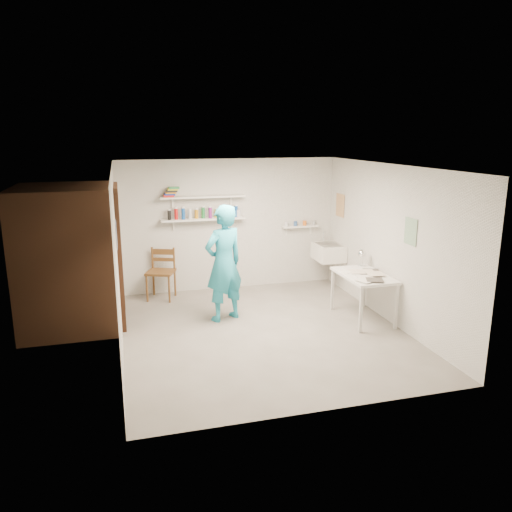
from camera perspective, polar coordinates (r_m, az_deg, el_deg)
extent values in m
cube|color=slate|center=(7.43, 0.82, -8.68)|extent=(4.00, 4.50, 0.02)
cube|color=silver|center=(6.88, 0.89, 10.28)|extent=(4.00, 4.50, 0.02)
cube|color=silver|center=(9.21, -3.06, 3.58)|extent=(4.00, 0.02, 2.40)
cube|color=silver|center=(5.01, 8.08, -5.37)|extent=(4.00, 0.02, 2.40)
cube|color=silver|center=(6.80, -15.65, -0.62)|extent=(0.02, 4.50, 2.40)
cube|color=silver|center=(7.85, 15.11, 1.32)|extent=(0.02, 4.50, 2.40)
cube|color=black|center=(7.86, -15.42, -0.18)|extent=(0.02, 0.90, 2.00)
cube|color=brown|center=(7.89, -20.60, -0.15)|extent=(1.40, 1.50, 2.10)
cube|color=brown|center=(7.69, -15.77, 7.45)|extent=(0.06, 1.05, 0.10)
cube|color=brown|center=(7.38, -15.25, -1.07)|extent=(0.06, 0.10, 2.00)
cube|color=brown|center=(8.35, -15.30, 0.64)|extent=(0.06, 0.10, 2.00)
cube|color=white|center=(8.96, -6.03, 4.22)|extent=(1.50, 0.22, 0.03)
cube|color=white|center=(8.91, -6.09, 6.76)|extent=(1.50, 0.22, 0.03)
cube|color=white|center=(9.51, 5.05, 3.39)|extent=(0.70, 0.14, 0.03)
cube|color=#334C7F|center=(6.77, -15.66, 2.36)|extent=(0.01, 0.28, 0.36)
cube|color=#995933|center=(9.35, 9.58, 5.74)|extent=(0.01, 0.34, 0.42)
cube|color=#3F724C|center=(7.32, 17.25, 2.69)|extent=(0.01, 0.30, 0.38)
cube|color=white|center=(9.32, 8.30, 0.44)|extent=(0.48, 0.60, 0.30)
imported|color=#259FBB|center=(7.64, -3.69, -0.85)|extent=(0.78, 0.66, 1.81)
cylinder|color=beige|center=(7.78, -3.40, 1.71)|extent=(0.31, 0.16, 0.33)
cube|color=brown|center=(8.84, -10.85, -1.82)|extent=(0.58, 0.57, 0.97)
cube|color=white|center=(7.96, 12.11, -4.57)|extent=(0.66, 1.09, 0.73)
sphere|color=silver|center=(8.26, 12.04, 0.31)|extent=(0.14, 0.14, 0.14)
cylinder|color=black|center=(8.87, -10.11, 4.63)|extent=(0.06, 0.06, 0.17)
cylinder|color=red|center=(8.88, -9.29, 4.68)|extent=(0.06, 0.06, 0.17)
cylinder|color=blue|center=(8.90, -8.48, 4.72)|extent=(0.06, 0.06, 0.17)
cylinder|color=white|center=(8.91, -7.66, 4.77)|extent=(0.06, 0.06, 0.17)
cylinder|color=orange|center=(8.93, -6.85, 4.81)|extent=(0.06, 0.06, 0.17)
cylinder|color=#268C3F|center=(8.95, -6.04, 4.85)|extent=(0.06, 0.06, 0.17)
cylinder|color=#8C268C|center=(8.97, -5.24, 4.89)|extent=(0.06, 0.06, 0.17)
cylinder|color=gold|center=(8.99, -4.44, 4.93)|extent=(0.06, 0.06, 0.17)
cylinder|color=black|center=(9.02, -3.64, 4.97)|extent=(0.06, 0.06, 0.17)
cylinder|color=red|center=(9.04, -2.85, 5.00)|extent=(0.06, 0.06, 0.17)
cylinder|color=blue|center=(9.07, -2.06, 5.04)|extent=(0.06, 0.06, 0.17)
cube|color=red|center=(8.83, -9.97, 6.75)|extent=(0.18, 0.14, 0.03)
cube|color=#1933A5|center=(8.83, -9.85, 6.94)|extent=(0.18, 0.14, 0.03)
cube|color=orange|center=(8.82, -9.72, 7.13)|extent=(0.18, 0.14, 0.03)
cube|color=black|center=(8.82, -9.60, 7.31)|extent=(0.18, 0.14, 0.03)
cube|color=yellow|center=(8.82, -9.48, 7.50)|extent=(0.18, 0.14, 0.03)
cube|color=#338C4C|center=(8.82, -9.35, 7.69)|extent=(0.18, 0.14, 0.03)
cylinder|color=silver|center=(9.43, 3.88, 3.69)|extent=(0.07, 0.07, 0.09)
cylinder|color=#335999|center=(9.48, 4.67, 3.73)|extent=(0.07, 0.07, 0.09)
cylinder|color=orange|center=(9.52, 5.45, 3.76)|extent=(0.07, 0.07, 0.09)
cylinder|color=#999999|center=(9.57, 6.22, 3.79)|extent=(0.07, 0.07, 0.09)
cube|color=silver|center=(7.86, 12.24, -2.04)|extent=(0.30, 0.22, 0.00)
cube|color=#4C4742|center=(7.86, 12.24, -2.01)|extent=(0.30, 0.22, 0.00)
cube|color=beige|center=(7.85, 12.24, -1.98)|extent=(0.30, 0.22, 0.00)
cube|color=#383330|center=(7.85, 12.24, -1.95)|extent=(0.30, 0.22, 0.00)
cube|color=silver|center=(7.85, 12.25, -1.93)|extent=(0.30, 0.22, 0.00)
cube|color=silver|center=(7.85, 12.25, -1.90)|extent=(0.30, 0.22, 0.00)
cube|color=#4C4742|center=(7.85, 12.25, -1.87)|extent=(0.30, 0.22, 0.00)
cube|color=beige|center=(7.85, 12.25, -1.84)|extent=(0.30, 0.22, 0.00)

